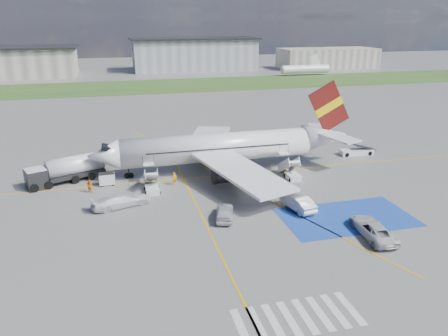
{
  "coord_description": "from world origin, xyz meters",
  "views": [
    {
      "loc": [
        -13.36,
        -41.81,
        20.35
      ],
      "look_at": [
        -1.24,
        5.13,
        3.5
      ],
      "focal_mm": 35.0,
      "sensor_mm": 36.0,
      "label": 1
    }
  ],
  "objects_px": {
    "airliner": "(227,147)",
    "van_white_b": "(121,198)",
    "belt_loader": "(356,152)",
    "car_silver_a": "(224,212)",
    "car_silver_b": "(298,202)",
    "van_white_a": "(373,227)",
    "fuel_tanker": "(66,172)",
    "gpu_cart": "(107,180)"
  },
  "relations": [
    {
      "from": "airliner",
      "to": "van_white_b",
      "type": "relative_size",
      "value": 7.31
    },
    {
      "from": "belt_loader",
      "to": "car_silver_a",
      "type": "bearing_deg",
      "value": -143.32
    },
    {
      "from": "van_white_b",
      "to": "car_silver_b",
      "type": "bearing_deg",
      "value": -123.06
    },
    {
      "from": "van_white_a",
      "to": "airliner",
      "type": "bearing_deg",
      "value": -62.84
    },
    {
      "from": "fuel_tanker",
      "to": "belt_loader",
      "type": "relative_size",
      "value": 1.79
    },
    {
      "from": "gpu_cart",
      "to": "belt_loader",
      "type": "bearing_deg",
      "value": 3.89
    },
    {
      "from": "van_white_a",
      "to": "van_white_b",
      "type": "relative_size",
      "value": 1.03
    },
    {
      "from": "belt_loader",
      "to": "van_white_b",
      "type": "height_order",
      "value": "van_white_b"
    },
    {
      "from": "car_silver_b",
      "to": "van_white_a",
      "type": "height_order",
      "value": "van_white_a"
    },
    {
      "from": "airliner",
      "to": "van_white_b",
      "type": "bearing_deg",
      "value": -148.37
    },
    {
      "from": "fuel_tanker",
      "to": "gpu_cart",
      "type": "height_order",
      "value": "fuel_tanker"
    },
    {
      "from": "airliner",
      "to": "fuel_tanker",
      "type": "distance_m",
      "value": 21.44
    },
    {
      "from": "belt_loader",
      "to": "car_silver_a",
      "type": "height_order",
      "value": "belt_loader"
    },
    {
      "from": "van_white_a",
      "to": "fuel_tanker",
      "type": "bearing_deg",
      "value": -31.71
    },
    {
      "from": "belt_loader",
      "to": "airliner",
      "type": "bearing_deg",
      "value": -171.66
    },
    {
      "from": "van_white_a",
      "to": "gpu_cart",
      "type": "bearing_deg",
      "value": -33.69
    },
    {
      "from": "belt_loader",
      "to": "car_silver_b",
      "type": "height_order",
      "value": "car_silver_b"
    },
    {
      "from": "fuel_tanker",
      "to": "car_silver_a",
      "type": "relative_size",
      "value": 2.18
    },
    {
      "from": "van_white_a",
      "to": "van_white_b",
      "type": "bearing_deg",
      "value": -23.69
    },
    {
      "from": "fuel_tanker",
      "to": "car_silver_a",
      "type": "xyz_separation_m",
      "value": [
        17.05,
        -15.7,
        -0.62
      ]
    },
    {
      "from": "gpu_cart",
      "to": "car_silver_a",
      "type": "distance_m",
      "value": 17.9
    },
    {
      "from": "gpu_cart",
      "to": "car_silver_b",
      "type": "relative_size",
      "value": 0.39
    },
    {
      "from": "airliner",
      "to": "gpu_cart",
      "type": "relative_size",
      "value": 18.62
    },
    {
      "from": "car_silver_b",
      "to": "fuel_tanker",
      "type": "bearing_deg",
      "value": -41.62
    },
    {
      "from": "fuel_tanker",
      "to": "van_white_a",
      "type": "bearing_deg",
      "value": -58.77
    },
    {
      "from": "gpu_cart",
      "to": "car_silver_b",
      "type": "bearing_deg",
      "value": -34.08
    },
    {
      "from": "car_silver_a",
      "to": "van_white_a",
      "type": "height_order",
      "value": "van_white_a"
    },
    {
      "from": "car_silver_b",
      "to": "belt_loader",
      "type": "bearing_deg",
      "value": -146.2
    },
    {
      "from": "fuel_tanker",
      "to": "car_silver_b",
      "type": "xyz_separation_m",
      "value": [
        25.55,
        -15.45,
        -0.57
      ]
    },
    {
      "from": "fuel_tanker",
      "to": "gpu_cart",
      "type": "xyz_separation_m",
      "value": [
        5.03,
        -2.43,
        -0.67
      ]
    },
    {
      "from": "van_white_b",
      "to": "gpu_cart",
      "type": "bearing_deg",
      "value": -4.58
    },
    {
      "from": "airliner",
      "to": "van_white_a",
      "type": "height_order",
      "value": "airliner"
    },
    {
      "from": "belt_loader",
      "to": "car_silver_b",
      "type": "distance_m",
      "value": 23.93
    },
    {
      "from": "airliner",
      "to": "fuel_tanker",
      "type": "height_order",
      "value": "airliner"
    },
    {
      "from": "airliner",
      "to": "van_white_a",
      "type": "relative_size",
      "value": 7.09
    },
    {
      "from": "car_silver_b",
      "to": "van_white_a",
      "type": "relative_size",
      "value": 0.97
    },
    {
      "from": "fuel_tanker",
      "to": "gpu_cart",
      "type": "relative_size",
      "value": 5.04
    },
    {
      "from": "fuel_tanker",
      "to": "car_silver_a",
      "type": "bearing_deg",
      "value": -64.02
    },
    {
      "from": "gpu_cart",
      "to": "van_white_a",
      "type": "distance_m",
      "value": 32.48
    },
    {
      "from": "fuel_tanker",
      "to": "airliner",
      "type": "bearing_deg",
      "value": -23.16
    },
    {
      "from": "belt_loader",
      "to": "car_silver_a",
      "type": "distance_m",
      "value": 30.74
    },
    {
      "from": "airliner",
      "to": "fuel_tanker",
      "type": "xyz_separation_m",
      "value": [
        -21.33,
        0.67,
        -2.0
      ]
    }
  ]
}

